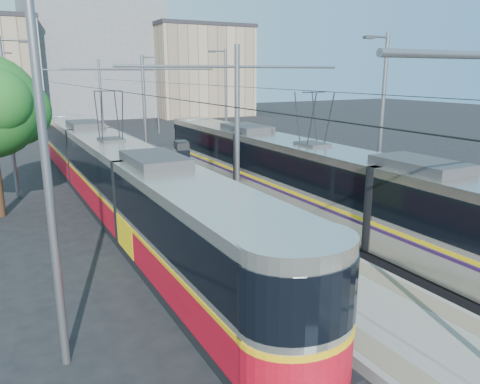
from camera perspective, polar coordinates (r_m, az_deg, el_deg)
ground at (r=13.16m, az=16.77°, el=-14.85°), size 160.00×160.00×0.00m
platform at (r=27.02m, az=-9.30°, el=1.04°), size 4.00×50.00×0.30m
tactile_strip_left at (r=26.57m, az=-12.26°, el=1.01°), size 0.70×50.00×0.01m
tactile_strip_right at (r=27.47m, az=-6.45°, el=1.69°), size 0.70×50.00×0.01m
rails at (r=27.05m, az=-9.29°, el=0.76°), size 8.71×70.00×0.03m
tram_left at (r=22.34m, az=-15.15°, el=2.02°), size 2.43×31.24×5.50m
tram_right at (r=20.44m, az=8.63°, el=1.67°), size 2.43×28.64×5.50m
catenary at (r=23.70m, az=-7.43°, el=9.97°), size 9.20×70.00×7.00m
street_lamps at (r=30.20m, az=-12.14°, el=10.05°), size 15.18×38.22×8.00m
shelter at (r=25.39m, az=-7.08°, el=3.58°), size 0.87×1.21×2.45m
building_centre at (r=73.40m, az=-17.53°, el=15.60°), size 18.36×14.28×17.34m
building_right at (r=71.79m, az=-5.05°, el=14.50°), size 14.28×10.20×13.03m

